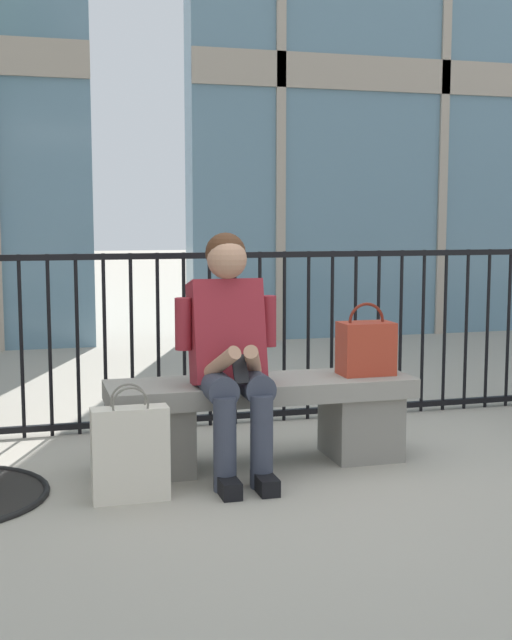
% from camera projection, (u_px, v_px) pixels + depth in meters
% --- Properties ---
extents(ground_plane, '(60.00, 60.00, 0.00)m').
position_uv_depth(ground_plane, '(261.00, 464.00, 4.42)').
color(ground_plane, '#A8A091').
extents(stone_bench, '(1.60, 0.44, 0.45)m').
position_uv_depth(stone_bench, '(261.00, 413.00, 4.39)').
color(stone_bench, gray).
rests_on(stone_bench, ground).
extents(seated_person_with_phone, '(0.52, 0.66, 1.21)m').
position_uv_depth(seated_person_with_phone, '(231.00, 347.00, 4.17)').
color(seated_person_with_phone, '#383D4C').
rests_on(seated_person_with_phone, ground).
extents(handbag_on_bench, '(0.29, 0.18, 0.39)m').
position_uv_depth(handbag_on_bench, '(366.00, 347.00, 4.49)').
color(handbag_on_bench, '#B23823').
rests_on(handbag_on_bench, stone_bench).
extents(shopping_bag, '(0.35, 0.12, 0.54)m').
position_uv_depth(shopping_bag, '(130.00, 453.00, 3.82)').
color(shopping_bag, beige).
rests_on(shopping_bag, ground).
extents(plaza_railing, '(8.18, 0.04, 1.08)m').
position_uv_depth(plaza_railing, '(223.00, 338.00, 5.20)').
color(plaza_railing, black).
rests_on(plaza_railing, ground).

